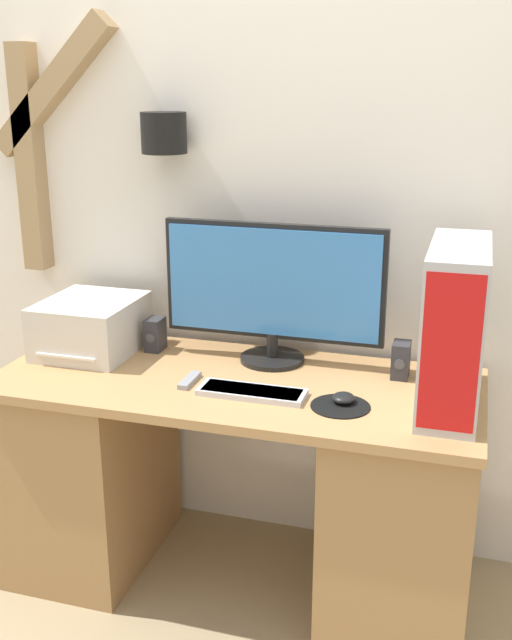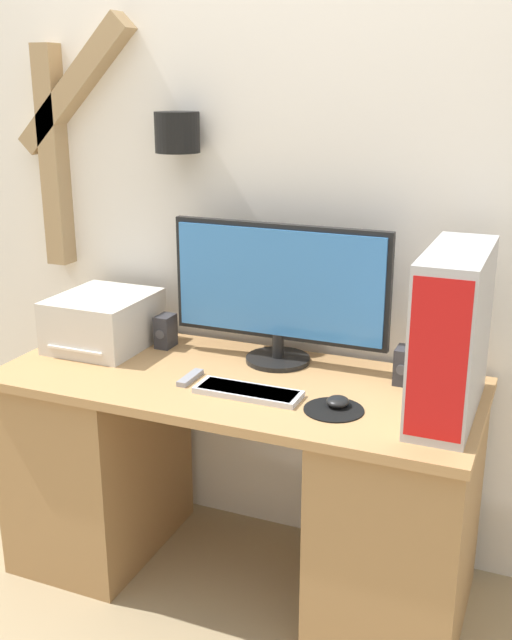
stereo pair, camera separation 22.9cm
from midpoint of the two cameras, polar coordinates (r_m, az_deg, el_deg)
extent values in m
plane|color=#9E8966|center=(2.52, -1.83, -23.02)|extent=(12.00, 12.00, 0.00)
cube|color=white|center=(2.58, 4.48, 11.18)|extent=(6.40, 0.05, 2.70)
cube|color=#9E7F56|center=(2.92, -12.95, 11.97)|extent=(0.08, 0.08, 0.80)
cube|color=#9E7F56|center=(2.84, -11.28, 17.07)|extent=(0.49, 0.08, 0.49)
cylinder|color=black|center=(2.60, -3.45, 14.08)|extent=(0.15, 0.15, 0.14)
cube|color=tan|center=(2.39, 1.24, -4.85)|extent=(1.54, 0.65, 0.03)
cube|color=#A4794B|center=(2.77, -9.50, -10.20)|extent=(0.43, 0.60, 0.71)
cube|color=#A4794B|center=(2.44, 13.57, -14.68)|extent=(0.43, 0.60, 0.71)
cylinder|color=black|center=(2.53, 4.28, -3.05)|extent=(0.22, 0.22, 0.02)
cylinder|color=black|center=(2.51, 4.30, -1.99)|extent=(0.04, 0.04, 0.08)
cube|color=black|center=(2.45, 4.48, 2.87)|extent=(0.74, 0.03, 0.39)
cube|color=#387AC6|center=(2.44, 4.36, 2.78)|extent=(0.71, 0.01, 0.35)
cube|color=silver|center=(2.26, 2.31, -5.57)|extent=(0.33, 0.11, 0.02)
cube|color=white|center=(2.26, 2.32, -5.44)|extent=(0.30, 0.09, 0.01)
cylinder|color=black|center=(2.18, 8.97, -6.83)|extent=(0.17, 0.17, 0.00)
ellipsoid|color=black|center=(2.20, 9.25, -6.21)|extent=(0.07, 0.07, 0.03)
cube|color=#B2B2B7|center=(2.17, 17.68, -1.02)|extent=(0.16, 0.47, 0.47)
cube|color=red|center=(1.95, 17.00, -3.06)|extent=(0.15, 0.01, 0.43)
cube|color=beige|center=(2.68, -9.15, -0.09)|extent=(0.31, 0.35, 0.18)
cube|color=white|center=(2.61, -10.30, -1.80)|extent=(0.22, 0.16, 0.01)
cube|color=#2D2D33|center=(2.65, -4.46, -0.89)|extent=(0.05, 0.08, 0.12)
cylinder|color=#47474C|center=(2.62, -4.88, -1.16)|extent=(0.03, 0.00, 0.03)
cube|color=#2D2D33|center=(2.40, 13.94, -3.43)|extent=(0.05, 0.08, 0.12)
cylinder|color=#47474C|center=(2.36, 13.77, -3.78)|extent=(0.03, 0.00, 0.03)
cube|color=gray|center=(2.37, -2.28, -4.47)|extent=(0.03, 0.13, 0.02)
camera|label=1|loc=(0.11, -87.14, 0.91)|focal=42.00mm
camera|label=2|loc=(0.11, 92.86, -0.91)|focal=42.00mm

